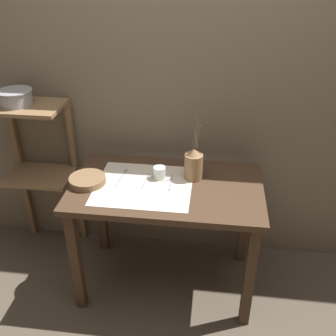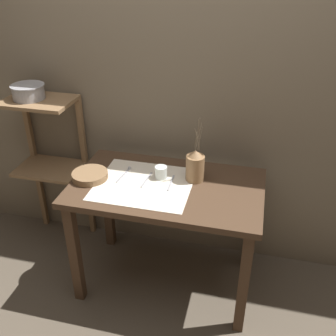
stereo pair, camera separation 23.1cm
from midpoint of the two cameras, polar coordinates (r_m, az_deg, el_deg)
name	(u,v)px [view 2 (the right image)]	position (r m, az deg, el deg)	size (l,w,h in m)	color
ground_plane	(167,279)	(2.88, 2.21, -15.95)	(12.00, 12.00, 0.00)	brown
stone_wall_back	(183,96)	(2.60, 4.81, 10.37)	(7.00, 0.06, 2.40)	#6B5E4C
wooden_table	(167,201)	(2.44, 2.51, -4.93)	(1.16, 0.69, 0.79)	#422D1E
wooden_shelf_unit	(50,146)	(2.90, -14.66, 3.07)	(0.46, 0.32, 1.17)	brown
linen_cloth	(144,184)	(2.38, -0.73, -2.39)	(0.58, 0.51, 0.00)	beige
pitcher_with_flowers	(195,166)	(2.40, 6.72, 0.19)	(0.11, 0.11, 0.41)	olive
wooden_bowl	(90,175)	(2.46, -8.64, -1.16)	(0.22, 0.22, 0.04)	brown
glass_tumbler_near	(161,172)	(2.42, 1.70, -0.70)	(0.08, 0.08, 0.08)	silver
spoon_inner	(127,171)	(2.51, -3.35, -0.49)	(0.04, 0.19, 0.02)	#939399
fork_outer	(146,180)	(2.42, -0.41, -1.80)	(0.03, 0.18, 0.00)	#939399
knife_center	(171,183)	(2.39, 3.19, -2.25)	(0.02, 0.18, 0.00)	#939399
metal_pot_large	(28,91)	(2.74, -17.35, 10.54)	(0.22, 0.22, 0.09)	#939399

